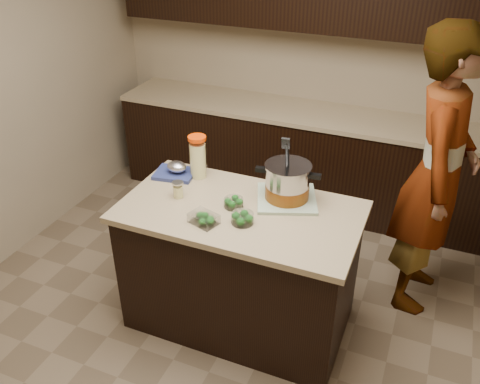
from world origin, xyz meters
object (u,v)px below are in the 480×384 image
(stock_pot, at_px, (287,184))
(lemonade_pitcher, at_px, (198,158))
(island, at_px, (240,267))
(person, at_px, (437,175))

(stock_pot, bearing_deg, lemonade_pitcher, 166.97)
(island, relative_size, lemonade_pitcher, 5.03)
(island, xyz_separation_m, lemonade_pitcher, (-0.42, 0.27, 0.58))
(person, bearing_deg, stock_pot, 125.40)
(island, xyz_separation_m, person, (1.07, 0.75, 0.53))
(lemonade_pitcher, relative_size, person, 0.15)
(stock_pot, distance_m, person, 1.00)
(island, bearing_deg, lemonade_pitcher, 146.82)
(island, height_order, stock_pot, stock_pot)
(person, bearing_deg, lemonade_pitcher, 110.57)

